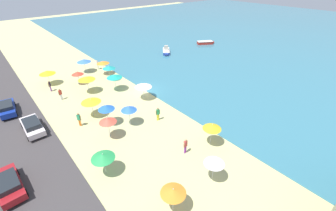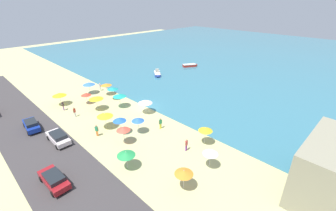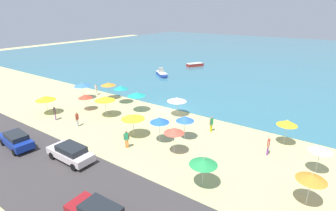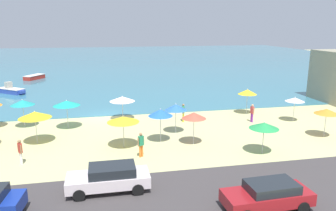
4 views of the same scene
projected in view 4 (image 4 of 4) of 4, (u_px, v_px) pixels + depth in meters
ground_plane at (104, 116)px, 33.17m from camera, size 160.00×160.00×0.00m
sea at (101, 61)px, 85.50m from camera, size 150.00×110.00×0.05m
beach_umbrella_2 at (176, 107)px, 27.65m from camera, size 1.84×1.84×2.58m
beach_umbrella_4 at (123, 119)px, 24.30m from camera, size 2.40×2.40×2.48m
beach_umbrella_5 at (67, 103)px, 28.81m from camera, size 2.33×2.33×2.62m
beach_umbrella_6 at (247, 92)px, 33.64m from camera, size 1.92×1.92×2.66m
beach_umbrella_7 at (327, 111)px, 26.63m from camera, size 1.94×1.94×2.46m
beach_umbrella_8 at (295, 100)px, 31.00m from camera, size 1.79×1.79×2.41m
beach_umbrella_9 at (22, 103)px, 29.12m from camera, size 2.09×2.09×2.61m
beach_umbrella_10 at (122, 99)px, 31.55m from camera, size 2.42×2.42×2.39m
beach_umbrella_11 at (160, 113)px, 25.41m from camera, size 1.91×1.91×2.72m
beach_umbrella_12 at (35, 115)px, 25.11m from camera, size 2.48×2.48×2.63m
beach_umbrella_13 at (194, 115)px, 24.88m from camera, size 1.87×1.87×2.63m
beach_umbrella_15 at (264, 126)px, 23.19m from camera, size 2.10×2.10×2.37m
bather_0 at (141, 143)px, 22.76m from camera, size 0.49×0.38×1.78m
bather_1 at (252, 112)px, 31.03m from camera, size 0.28×0.56×1.75m
bather_2 at (20, 150)px, 21.61m from camera, size 0.36×0.52×1.70m
bather_3 at (183, 112)px, 31.19m from camera, size 0.30×0.56×1.76m
parked_car_0 at (109, 177)px, 18.04m from camera, size 4.52×1.89×1.46m
parked_car_1 at (268, 195)px, 16.22m from camera, size 4.46×1.97×1.41m
skiff_nearshore at (35, 77)px, 55.79m from camera, size 3.21×4.21×0.73m
skiff_offshore at (11, 90)px, 44.20m from camera, size 4.11×3.59×1.52m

